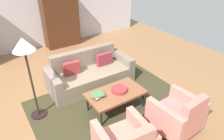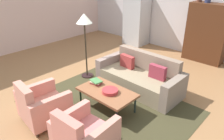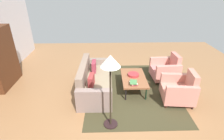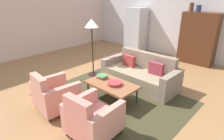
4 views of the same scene
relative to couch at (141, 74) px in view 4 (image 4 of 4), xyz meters
The scene contains 15 objects.
ground_plane 0.86m from the couch, 132.36° to the right, with size 10.29×10.29×0.00m, color #946741.
wall_back 3.41m from the couch, 99.70° to the left, with size 8.58×0.12×2.80m, color silver.
wall_left 5.00m from the couch, behind, with size 0.12×7.55×2.80m, color beige.
area_rug 1.17m from the couch, 90.06° to the right, with size 3.40×2.60×0.01m, color #393520.
couch is the anchor object (origin of this frame).
coffee_table 1.19m from the couch, 90.06° to the right, with size 1.20×0.70×0.43m.
armchair_left 2.43m from the couch, 104.49° to the right, with size 0.87×0.87×0.88m.
armchair_right 2.43m from the couch, 75.64° to the right, with size 0.84×0.84×0.88m.
fruit_bowl 1.20m from the couch, 85.72° to the right, with size 0.33×0.33×0.07m, color #A92E32.
book_stack 1.20m from the couch, 109.43° to the right, with size 0.28×0.23×0.08m.
cabinet 2.93m from the couch, 81.61° to the left, with size 1.20×0.51×1.80m.
vase_tall 3.28m from the couch, 89.63° to the left, with size 0.15×0.15×0.30m, color brown.
vase_round 3.27m from the couch, 84.59° to the left, with size 0.17×0.17×0.22m, color navy.
refrigerator 3.58m from the couch, 129.09° to the left, with size 0.80×0.73×1.85m.
floor_lamp 1.92m from the couch, 162.18° to the right, with size 0.40×0.40×1.72m.
Camera 4 is at (3.26, -3.48, 2.36)m, focal length 30.30 mm.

